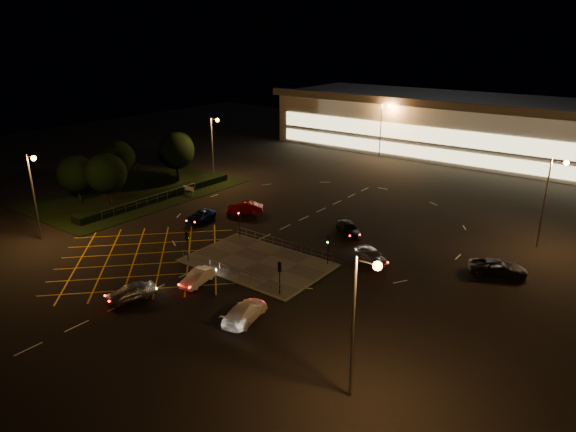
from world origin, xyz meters
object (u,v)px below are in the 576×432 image
Objects in this scene: signal_sw at (187,240)px; signal_se at (280,271)px; car_circ_red at (245,208)px; car_east_grey at (498,268)px; car_approach_white at (245,312)px; car_far_dkgrey at (348,229)px; signal_ne at (328,244)px; car_near_silver at (131,291)px; car_left_blue at (200,216)px; signal_nw at (239,219)px; car_queue_white at (198,277)px; car_right_silver at (371,255)px.

signal_sw is 1.00× the size of signal_se.
car_east_grey is (31.77, 1.31, -0.02)m from car_circ_red.
car_east_grey is 25.48m from car_approach_white.
car_far_dkgrey is (-2.62, 16.57, -1.67)m from signal_se.
car_near_silver is (-10.18, -16.49, -1.63)m from signal_ne.
car_left_blue is 0.85× the size of car_east_grey.
signal_sw and signal_ne have the same top height.
car_approach_white is (17.47, -19.78, -0.03)m from car_circ_red.
signal_sw is 15.72m from car_circ_red.
signal_sw and signal_se have the same top height.
car_east_grey is at bearing 63.04° from car_near_silver.
signal_ne is at bearing -146.35° from signal_sw.
car_circ_red is at bearing 52.20° from car_left_blue.
car_circ_red is at bearing 136.62° from car_far_dkgrey.
car_circ_red is (-17.20, 6.76, -1.59)m from signal_ne.
signal_nw is 11.81m from car_queue_white.
car_right_silver is at bearing -143.18° from signal_sw.
car_right_silver is at bearing -92.37° from car_far_dkgrey.
car_approach_white is (0.26, -5.03, -1.62)m from signal_se.
car_approach_white is at bearing -46.71° from signal_nw.
signal_sw is 0.57× the size of car_east_grey.
signal_nw reaches higher than car_left_blue.
car_near_silver is 6.23m from car_queue_white.
signal_sw reaches higher than car_near_silver.
car_left_blue is (-7.78, 1.21, -1.72)m from signal_nw.
car_left_blue is 0.99× the size of car_circ_red.
signal_se is 7.99m from signal_ne.
car_east_grey is at bearing -136.10° from car_approach_white.
signal_nw is 8.06m from car_left_blue.
signal_sw and signal_nw have the same top height.
signal_sw is 14.41m from signal_ne.
signal_se is at bearing 12.96° from car_circ_red.
car_circ_red reaches higher than car_left_blue.
car_left_blue is 18.68m from car_far_dkgrey.
car_left_blue is at bearing -61.36° from car_circ_red.
car_east_grey is at bearing -148.85° from signal_sw.
signal_se and signal_ne have the same top height.
car_queue_white is at bearing 83.64° from car_near_silver.
car_right_silver is at bearing 74.34° from car_near_silver.
signal_nw is 27.81m from car_east_grey.
signal_ne is 19.89m from car_left_blue.
car_circ_red is (2.58, 5.55, 0.13)m from car_left_blue.
signal_se reaches higher than car_right_silver.
signal_se is 13.36m from car_near_silver.
car_east_grey is at bearing -1.58° from car_left_blue.
car_circ_red is (-7.02, 23.25, 0.04)m from car_near_silver.
signal_se reaches higher than car_east_grey.
car_far_dkgrey is 1.11× the size of car_right_silver.
car_circ_red is 0.86× the size of car_east_grey.
signal_ne is 0.65× the size of car_far_dkgrey.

